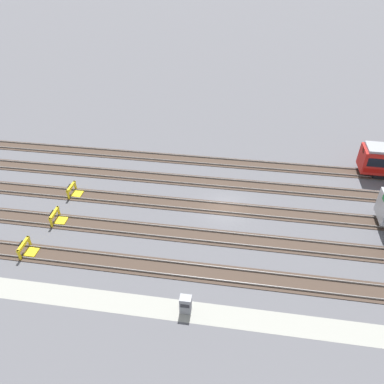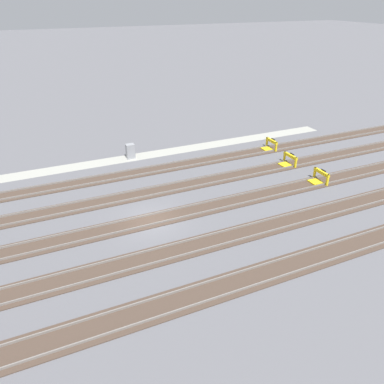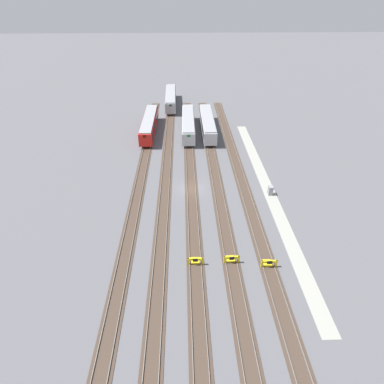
{
  "view_description": "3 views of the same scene",
  "coord_description": "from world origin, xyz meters",
  "px_view_note": "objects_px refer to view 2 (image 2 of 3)",
  "views": [
    {
      "loc": [
        1.09,
        -30.73,
        24.94
      ],
      "look_at": [
        -3.53,
        0.0,
        1.8
      ],
      "focal_mm": 35.0,
      "sensor_mm": 36.0,
      "label": 1
    },
    {
      "loc": [
        7.29,
        24.19,
        15.81
      ],
      "look_at": [
        -3.53,
        0.0,
        1.8
      ],
      "focal_mm": 35.0,
      "sensor_mm": 36.0,
      "label": 2
    },
    {
      "loc": [
        -42.47,
        1.24,
        28.95
      ],
      "look_at": [
        -3.53,
        0.0,
        1.8
      ],
      "focal_mm": 28.0,
      "sensor_mm": 36.0,
      "label": 3
    }
  ],
  "objects_px": {
    "bumper_stop_near_inner_track": "(288,161)",
    "electrical_cabinet": "(130,151)",
    "bumper_stop_middle_track": "(319,178)",
    "bumper_stop_nearest_track": "(270,145)"
  },
  "relations": [
    {
      "from": "bumper_stop_near_inner_track",
      "to": "electrical_cabinet",
      "type": "relative_size",
      "value": 1.25
    },
    {
      "from": "bumper_stop_middle_track",
      "to": "electrical_cabinet",
      "type": "relative_size",
      "value": 1.25
    },
    {
      "from": "bumper_stop_nearest_track",
      "to": "bumper_stop_middle_track",
      "type": "xyz_separation_m",
      "value": [
        0.67,
        9.06,
        0.0
      ]
    },
    {
      "from": "bumper_stop_middle_track",
      "to": "electrical_cabinet",
      "type": "bearing_deg",
      "value": -41.84
    },
    {
      "from": "bumper_stop_near_inner_track",
      "to": "electrical_cabinet",
      "type": "distance_m",
      "value": 16.8
    },
    {
      "from": "bumper_stop_near_inner_track",
      "to": "bumper_stop_nearest_track",
      "type": "bearing_deg",
      "value": -100.31
    },
    {
      "from": "bumper_stop_nearest_track",
      "to": "electrical_cabinet",
      "type": "distance_m",
      "value": 15.81
    },
    {
      "from": "bumper_stop_nearest_track",
      "to": "electrical_cabinet",
      "type": "relative_size",
      "value": 1.25
    },
    {
      "from": "bumper_stop_near_inner_track",
      "to": "electrical_cabinet",
      "type": "bearing_deg",
      "value": -30.63
    },
    {
      "from": "bumper_stop_nearest_track",
      "to": "electrical_cabinet",
      "type": "xyz_separation_m",
      "value": [
        15.28,
        -4.02,
        0.29
      ]
    }
  ]
}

